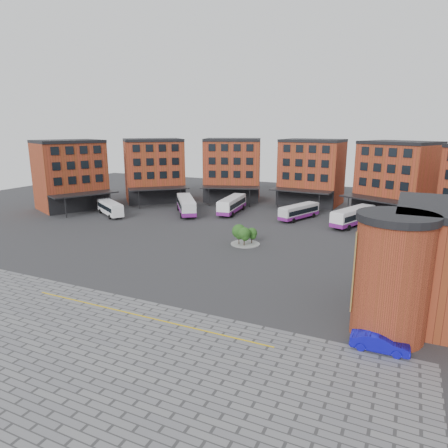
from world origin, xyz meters
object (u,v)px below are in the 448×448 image
at_px(bus_c, 232,205).
at_px(bus_d, 299,212).
at_px(bus_b, 186,205).
at_px(bus_e, 353,216).
at_px(tree_island, 244,234).
at_px(bus_a, 110,207).
at_px(bus_f, 407,228).
at_px(blue_car, 380,342).

distance_m(bus_c, bus_d, 13.97).
distance_m(bus_b, bus_e, 32.38).
height_order(bus_d, bus_e, bus_e).
relative_size(tree_island, bus_a, 0.46).
xyz_separation_m(bus_a, bus_f, (53.99, 6.33, 0.01)).
distance_m(bus_d, blue_car, 46.21).
xyz_separation_m(bus_d, bus_f, (18.89, -6.19, 0.15)).
bearing_deg(bus_f, bus_e, -176.45).
height_order(bus_b, bus_f, bus_b).
xyz_separation_m(tree_island, bus_d, (3.15, 20.29, -0.18)).
bearing_deg(bus_a, blue_car, -87.38).
relative_size(tree_island, blue_car, 0.98).
distance_m(tree_island, blue_car, 30.58).
bearing_deg(bus_c, bus_d, -5.31).
bearing_deg(tree_island, blue_car, -47.18).
height_order(bus_b, bus_c, bus_b).
xyz_separation_m(bus_e, blue_car, (7.56, -41.76, -1.00)).
distance_m(bus_d, bus_f, 19.88).
relative_size(tree_island, bus_c, 0.37).
bearing_deg(bus_c, tree_island, -67.64).
height_order(bus_a, bus_d, bus_d).
distance_m(bus_d, bus_e, 10.11).
bearing_deg(bus_b, tree_island, -75.03).
xyz_separation_m(bus_b, bus_d, (22.08, 4.82, -0.31)).
distance_m(tree_island, bus_d, 20.53).
relative_size(bus_b, bus_f, 1.08).
distance_m(bus_a, bus_d, 37.27).
distance_m(bus_b, blue_car, 54.89).
xyz_separation_m(tree_island, bus_e, (13.22, 19.33, 0.02)).
height_order(tree_island, bus_c, bus_c).
height_order(bus_a, blue_car, bus_a).
xyz_separation_m(bus_d, bus_e, (10.06, -0.96, 0.21)).
relative_size(bus_e, bus_f, 1.10).
relative_size(bus_d, bus_e, 0.88).
bearing_deg(bus_b, bus_a, 174.85).
bearing_deg(bus_b, bus_c, -5.75).
distance_m(tree_island, bus_b, 24.45).
xyz_separation_m(bus_a, bus_e, (45.16, 11.57, 0.07)).
bearing_deg(bus_d, blue_car, -46.15).
relative_size(tree_island, bus_b, 0.38).
bearing_deg(bus_f, bus_b, -147.70).
xyz_separation_m(bus_c, blue_car, (31.59, -42.58, -1.03)).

